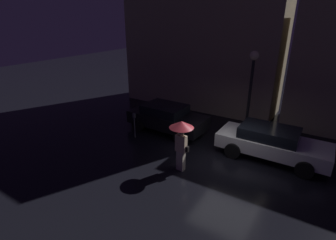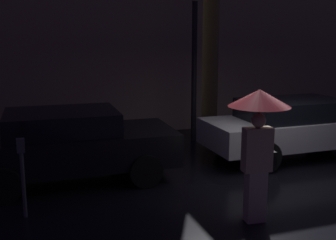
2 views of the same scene
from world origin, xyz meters
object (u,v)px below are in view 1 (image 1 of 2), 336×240
object	(u,v)px
parked_car_black	(167,117)
parking_meter	(134,123)
street_lamp_near	(252,75)
parked_car_white	(271,142)
pedestrian_with_umbrella	(181,134)

from	to	relation	value
parked_car_black	parking_meter	xyz separation A→B (m)	(-0.87, -1.55, 0.05)
street_lamp_near	parked_car_white	bearing A→B (deg)	-52.42
parked_car_white	parking_meter	world-z (taller)	parked_car_white
parking_meter	street_lamp_near	size ratio (longest dim) A/B	0.31
parking_meter	pedestrian_with_umbrella	bearing A→B (deg)	-21.26
pedestrian_with_umbrella	street_lamp_near	bearing A→B (deg)	83.56
parked_car_white	street_lamp_near	world-z (taller)	street_lamp_near
street_lamp_near	parking_meter	bearing A→B (deg)	-139.90
parked_car_black	pedestrian_with_umbrella	bearing A→B (deg)	-47.62
parked_car_black	parking_meter	bearing A→B (deg)	-117.80
parked_car_black	street_lamp_near	bearing A→B (deg)	32.89
parking_meter	parked_car_white	bearing A→B (deg)	13.91
parked_car_black	parked_car_white	size ratio (longest dim) A/B	0.92
parking_meter	street_lamp_near	xyz separation A→B (m)	(4.37, 3.68, 2.16)
pedestrian_with_umbrella	street_lamp_near	world-z (taller)	street_lamp_near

